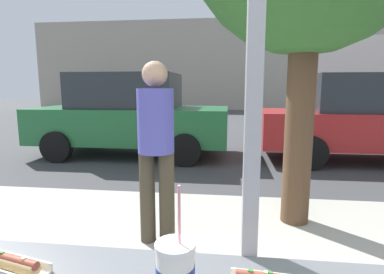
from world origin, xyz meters
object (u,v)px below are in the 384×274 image
(soda_cup_right, at_px, (175,272))
(parked_car_green, at_px, (131,115))
(pedestrian, at_px, (156,142))
(parked_car_red, at_px, (371,118))
(hotdog_tray_near, at_px, (7,263))

(soda_cup_right, distance_m, parked_car_green, 6.28)
(parked_car_green, relative_size, pedestrian, 2.61)
(parked_car_red, bearing_deg, hotdog_tray_near, -121.11)
(hotdog_tray_near, xyz_separation_m, parked_car_red, (3.53, 5.85, -0.10))
(soda_cup_right, height_order, hotdog_tray_near, soda_cup_right)
(soda_cup_right, relative_size, hotdog_tray_near, 1.13)
(soda_cup_right, relative_size, parked_car_red, 0.07)
(pedestrian, bearing_deg, hotdog_tray_near, -90.46)
(parked_car_red, xyz_separation_m, pedestrian, (-3.52, -4.03, 0.14))
(pedestrian, bearing_deg, soda_cup_right, -75.05)
(hotdog_tray_near, distance_m, pedestrian, 1.83)
(parked_car_red, bearing_deg, parked_car_green, -180.00)
(parked_car_green, bearing_deg, hotdog_tray_near, -75.27)
(hotdog_tray_near, bearing_deg, pedestrian, 89.54)
(parked_car_red, distance_m, pedestrian, 5.35)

